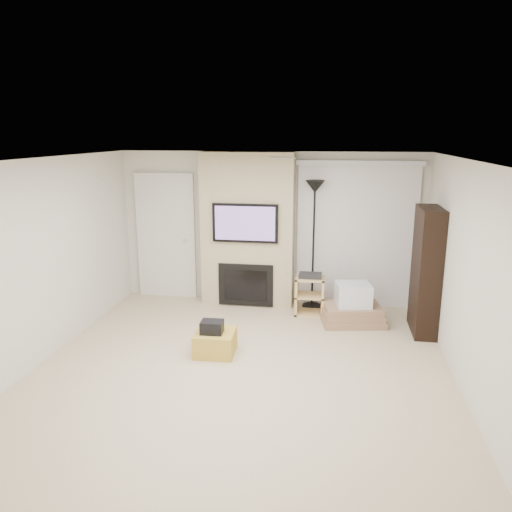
% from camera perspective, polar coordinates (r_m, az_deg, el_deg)
% --- Properties ---
extents(floor, '(5.00, 5.50, 0.00)m').
position_cam_1_polar(floor, '(6.10, -1.81, -13.27)').
color(floor, '#C9B28E').
rests_on(floor, ground).
extents(ceiling, '(5.00, 5.50, 0.00)m').
position_cam_1_polar(ceiling, '(5.44, -2.01, 10.87)').
color(ceiling, white).
rests_on(ceiling, wall_back).
extents(wall_back, '(5.00, 0.00, 2.50)m').
position_cam_1_polar(wall_back, '(8.29, 1.67, 3.21)').
color(wall_back, beige).
rests_on(wall_back, ground).
extents(wall_front, '(5.00, 0.00, 2.50)m').
position_cam_1_polar(wall_front, '(3.18, -11.61, -15.32)').
color(wall_front, beige).
rests_on(wall_front, ground).
extents(wall_left, '(0.00, 5.50, 2.50)m').
position_cam_1_polar(wall_left, '(6.58, -23.82, -0.82)').
color(wall_left, beige).
rests_on(wall_left, ground).
extents(wall_right, '(0.00, 5.50, 2.50)m').
position_cam_1_polar(wall_right, '(5.74, 23.46, -2.81)').
color(wall_right, beige).
rests_on(wall_right, ground).
extents(hvac_vent, '(0.35, 0.18, 0.01)m').
position_cam_1_polar(hvac_vent, '(6.17, 3.15, 11.19)').
color(hvac_vent, silver).
rests_on(hvac_vent, ceiling).
extents(ottoman, '(0.52, 0.52, 0.30)m').
position_cam_1_polar(ottoman, '(6.57, -4.68, -9.83)').
color(ottoman, gold).
rests_on(ottoman, floor).
extents(black_bag, '(0.29, 0.23, 0.16)m').
position_cam_1_polar(black_bag, '(6.45, -5.06, -8.08)').
color(black_bag, black).
rests_on(black_bag, ottoman).
extents(fireplace_wall, '(1.50, 0.47, 2.50)m').
position_cam_1_polar(fireplace_wall, '(8.14, -0.96, 2.92)').
color(fireplace_wall, tan).
rests_on(fireplace_wall, floor).
extents(entry_door, '(1.02, 0.11, 2.14)m').
position_cam_1_polar(entry_door, '(8.70, -10.21, 2.20)').
color(entry_door, silver).
rests_on(entry_door, floor).
extents(vertical_blinds, '(1.98, 0.10, 2.37)m').
position_cam_1_polar(vertical_blinds, '(8.18, 11.41, 2.96)').
color(vertical_blinds, silver).
rests_on(vertical_blinds, floor).
extents(floor_lamp, '(0.31, 0.31, 2.07)m').
position_cam_1_polar(floor_lamp, '(7.92, 6.69, 5.42)').
color(floor_lamp, black).
rests_on(floor_lamp, floor).
extents(av_stand, '(0.45, 0.38, 0.66)m').
position_cam_1_polar(av_stand, '(7.89, 6.17, -4.20)').
color(av_stand, '#E1B971').
rests_on(av_stand, floor).
extents(box_stack, '(1.01, 0.83, 0.61)m').
position_cam_1_polar(box_stack, '(7.67, 10.96, -5.84)').
color(box_stack, '#987255').
rests_on(box_stack, floor).
extents(bookshelf, '(0.30, 0.80, 1.80)m').
position_cam_1_polar(bookshelf, '(7.40, 18.85, -1.64)').
color(bookshelf, black).
rests_on(bookshelf, floor).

